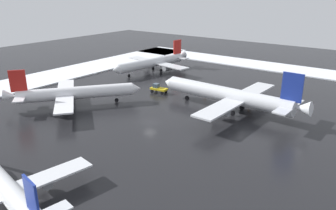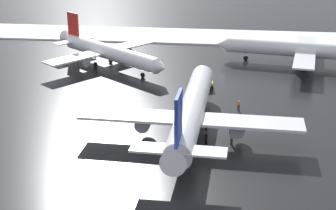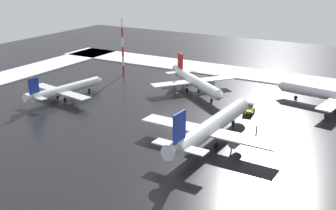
# 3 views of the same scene
# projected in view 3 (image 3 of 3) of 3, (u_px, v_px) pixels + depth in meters

# --- Properties ---
(ground_plane) EXTENTS (240.00, 240.00, 0.00)m
(ground_plane) POSITION_uv_depth(u_px,v_px,m) (169.00, 115.00, 109.30)
(ground_plane) COLOR black
(snow_bank_far) EXTENTS (152.00, 16.00, 0.37)m
(snow_bank_far) POSITION_uv_depth(u_px,v_px,m) (238.00, 73.00, 150.20)
(snow_bank_far) COLOR white
(snow_bank_far) RESTS_ON ground_plane
(airplane_parked_starboard) EXTENTS (31.32, 37.83, 11.24)m
(airplane_parked_starboard) POSITION_uv_depth(u_px,v_px,m) (212.00, 126.00, 91.86)
(airplane_parked_starboard) COLOR silver
(airplane_parked_starboard) RESTS_ON ground_plane
(airplane_parked_portside) EXTENTS (27.20, 24.30, 9.63)m
(airplane_parked_portside) POSITION_uv_depth(u_px,v_px,m) (196.00, 82.00, 127.43)
(airplane_parked_portside) COLOR white
(airplane_parked_portside) RESTS_ON ground_plane
(airplane_foreground_jet) EXTENTS (23.03, 27.59, 8.21)m
(airplane_foreground_jet) POSITION_uv_depth(u_px,v_px,m) (65.00, 89.00, 121.83)
(airplane_foreground_jet) COLOR silver
(airplane_foreground_jet) RESTS_ON ground_plane
(airplane_far_rear) EXTENTS (32.53, 27.14, 9.68)m
(airplane_far_rear) POSITION_uv_depth(u_px,v_px,m) (333.00, 95.00, 114.75)
(airplane_far_rear) COLOR silver
(airplane_far_rear) RESTS_ON ground_plane
(pushback_tug) EXTENTS (2.74, 4.82, 2.50)m
(pushback_tug) POSITION_uv_depth(u_px,v_px,m) (249.00, 109.00, 110.21)
(pushback_tug) COLOR gold
(pushback_tug) RESTS_ON ground_plane
(ground_crew_by_nose_gear) EXTENTS (0.36, 0.36, 1.71)m
(ground_crew_by_nose_gear) POSITION_uv_depth(u_px,v_px,m) (257.00, 128.00, 98.13)
(ground_crew_by_nose_gear) COLOR black
(ground_crew_by_nose_gear) RESTS_ON ground_plane
(ground_crew_beside_wing) EXTENTS (0.36, 0.36, 1.71)m
(ground_crew_beside_wing) POSITION_uv_depth(u_px,v_px,m) (231.00, 148.00, 87.82)
(ground_crew_beside_wing) COLOR black
(ground_crew_beside_wing) RESTS_ON ground_plane
(antenna_mast) EXTENTS (0.70, 0.70, 19.79)m
(antenna_mast) POSITION_uv_depth(u_px,v_px,m) (123.00, 47.00, 144.81)
(antenna_mast) COLOR red
(antenna_mast) RESTS_ON ground_plane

